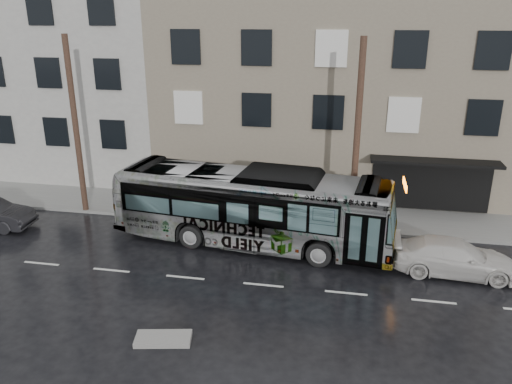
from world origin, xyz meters
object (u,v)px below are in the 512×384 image
utility_pole_front (357,139)px  utility_pole_rear (76,127)px  bus (252,207)px  white_sedan (454,257)px  sign_post (376,208)px

utility_pole_front → utility_pole_rear: (-14.00, 0.00, 0.00)m
bus → white_sedan: (8.62, -1.26, -1.07)m
utility_pole_front → utility_pole_rear: size_ratio=1.00×
sign_post → white_sedan: sign_post is taller
utility_pole_rear → white_sedan: (18.14, -3.38, -3.94)m
utility_pole_front → sign_post: bearing=0.0°
utility_pole_front → white_sedan: utility_pole_front is taller
utility_pole_rear → utility_pole_front: bearing=0.0°
utility_pole_rear → sign_post: 15.46m
sign_post → bus: 5.98m
utility_pole_front → white_sedan: 6.64m
sign_post → utility_pole_front: bearing=180.0°
utility_pole_front → utility_pole_rear: 14.00m
sign_post → white_sedan: (3.04, -3.38, -0.64)m
utility_pole_front → utility_pole_rear: bearing=180.0°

